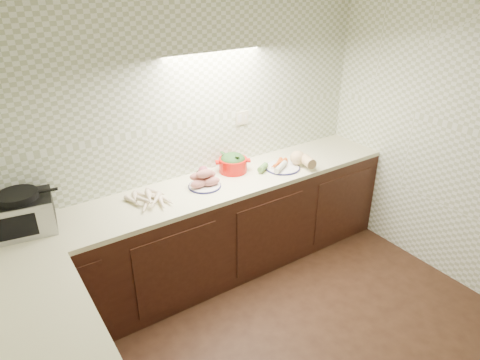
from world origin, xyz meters
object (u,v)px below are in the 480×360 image
sweet_potato_plate (204,180)px  dutch_oven (233,163)px  veg_plate (289,162)px  toaster_oven (22,213)px  onion_bowl (205,174)px  parsnip_pile (154,198)px

sweet_potato_plate → dutch_oven: size_ratio=0.83×
veg_plate → toaster_oven: bearing=174.6°
onion_bowl → dutch_oven: bearing=0.0°
sweet_potato_plate → onion_bowl: sweet_potato_plate is taller
parsnip_pile → sweet_potato_plate: sweet_potato_plate is taller
onion_bowl → dutch_oven: dutch_oven is taller
parsnip_pile → dutch_oven: bearing=8.2°
toaster_oven → parsnip_pile: toaster_oven is taller
toaster_oven → onion_bowl: toaster_oven is taller
parsnip_pile → onion_bowl: size_ratio=2.39×
toaster_oven → veg_plate: bearing=4.0°
sweet_potato_plate → onion_bowl: 0.13m
toaster_oven → onion_bowl: (1.43, 0.00, -0.09)m
toaster_oven → parsnip_pile: 0.92m
toaster_oven → onion_bowl: size_ratio=2.80×
dutch_oven → sweet_potato_plate: bearing=-137.5°
veg_plate → dutch_oven: bearing=156.1°
toaster_oven → veg_plate: size_ratio=0.86×
onion_bowl → veg_plate: size_ratio=0.31×
toaster_oven → onion_bowl: bearing=9.5°
sweet_potato_plate → veg_plate: bearing=-6.6°
onion_bowl → veg_plate: (0.76, -0.21, 0.01)m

